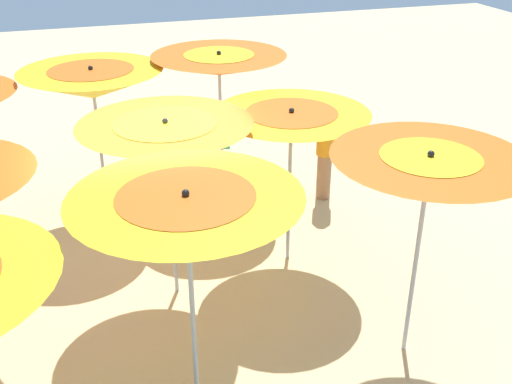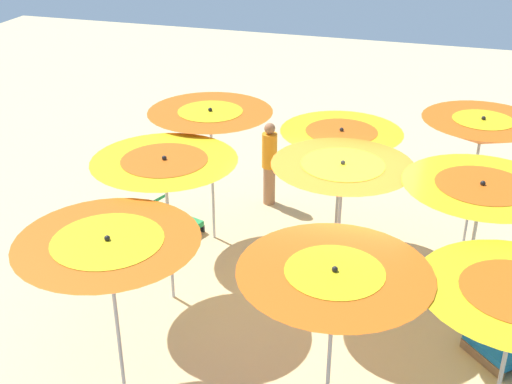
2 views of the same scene
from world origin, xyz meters
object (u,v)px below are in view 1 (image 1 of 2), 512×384
beach_umbrella_7 (92,83)px  beachgoer_0 (325,149)px  beach_umbrella_5 (291,125)px  lounger_2 (218,165)px  beach_umbrella_2 (428,176)px  beach_umbrella_8 (219,65)px  beach_umbrella_1 (187,217)px  beach_umbrella_4 (166,138)px

beach_umbrella_7 → beachgoer_0: 3.82m
beach_umbrella_5 → lounger_2: (2.99, 0.25, -1.82)m
beach_umbrella_2 → beach_umbrella_5: bearing=15.5°
beach_umbrella_5 → beach_umbrella_7: beach_umbrella_7 is taller
beach_umbrella_8 → beachgoer_0: (-0.58, -1.62, -1.39)m
beach_umbrella_5 → beach_umbrella_1: bearing=140.6°
beach_umbrella_5 → beach_umbrella_7: size_ratio=0.92×
beach_umbrella_7 → beach_umbrella_5: bearing=-132.5°
beach_umbrella_8 → lounger_2: size_ratio=1.88×
beach_umbrella_2 → beach_umbrella_4: 2.97m
beach_umbrella_5 → beachgoer_0: 2.30m
lounger_2 → beachgoer_0: bearing=65.4°
beach_umbrella_2 → beach_umbrella_8: 4.50m
beach_umbrella_4 → beachgoer_0: (1.91, -2.90, -1.26)m
lounger_2 → beachgoer_0: (-1.40, -1.48, 0.70)m
beach_umbrella_8 → beach_umbrella_5: bearing=-169.7°
beach_umbrella_5 → beach_umbrella_8: bearing=10.3°
lounger_2 → beach_umbrella_4: bearing=-4.4°
beach_umbrella_8 → beachgoer_0: 2.21m
beach_umbrella_1 → beachgoer_0: size_ratio=1.41×
beach_umbrella_5 → lounger_2: size_ratio=1.69×
beach_umbrella_2 → lounger_2: beach_umbrella_2 is taller
beach_umbrella_7 → beach_umbrella_8: bearing=-89.1°
lounger_2 → beach_umbrella_2: bearing=28.3°
beach_umbrella_5 → beach_umbrella_8: size_ratio=0.90×
beach_umbrella_4 → beach_umbrella_8: size_ratio=0.96×
beach_umbrella_1 → beach_umbrella_8: beach_umbrella_8 is taller
beach_umbrella_1 → beach_umbrella_5: 2.87m
beach_umbrella_1 → beach_umbrella_4: (1.90, -0.15, 0.00)m
beach_umbrella_7 → beach_umbrella_8: beach_umbrella_8 is taller
lounger_2 → beach_umbrella_7: bearing=-48.9°
beach_umbrella_5 → beach_umbrella_8: beach_umbrella_8 is taller
beach_umbrella_2 → beach_umbrella_4: beach_umbrella_2 is taller
beach_umbrella_2 → beachgoer_0: bearing=-9.1°
lounger_2 → beachgoer_0: size_ratio=0.78×
beach_umbrella_4 → beach_umbrella_8: (2.49, -1.28, 0.13)m
beach_umbrella_4 → beach_umbrella_2: bearing=-129.7°
beach_umbrella_1 → beach_umbrella_2: beach_umbrella_2 is taller
beach_umbrella_2 → beach_umbrella_7: (4.35, 2.95, -0.04)m
beach_umbrella_4 → lounger_2: (3.31, -1.42, -1.96)m
beach_umbrella_1 → lounger_2: 5.78m
beach_umbrella_1 → beachgoer_0: 5.03m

